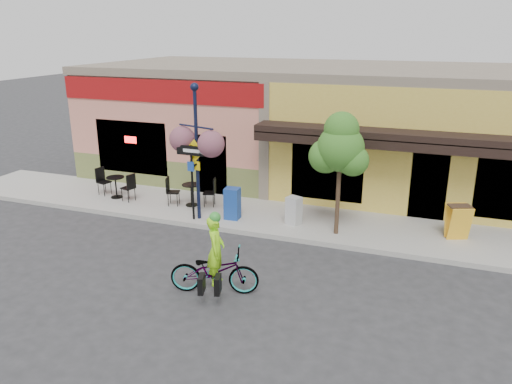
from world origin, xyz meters
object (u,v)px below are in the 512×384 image
building (321,122)px  street_tree (339,174)px  lamp_post (197,153)px  bicycle (214,271)px  cyclist_rider (216,260)px  newspaper_box_grey (294,211)px  one_way_sign (192,183)px  newspaper_box_blue (232,203)px

building → street_tree: (2.00, -6.26, -0.29)m
lamp_post → bicycle: bearing=-42.8°
building → street_tree: building is taller
building → cyclist_rider: building is taller
bicycle → street_tree: (2.02, 4.11, 1.42)m
lamp_post → cyclist_rider: bearing=-42.3°
lamp_post → newspaper_box_grey: bearing=27.0°
building → lamp_post: 6.93m
cyclist_rider → street_tree: street_tree is taller
cyclist_rider → lamp_post: size_ratio=0.39×
cyclist_rider → building: bearing=-15.2°
building → newspaper_box_grey: bearing=-84.1°
one_way_sign → newspaper_box_grey: one_way_sign is taller
cyclist_rider → street_tree: 4.70m
lamp_post → one_way_sign: lamp_post is taller
newspaper_box_grey → lamp_post: bearing=-149.4°
cyclist_rider → newspaper_box_blue: (-1.35, 4.18, -0.17)m
building → newspaper_box_blue: building is taller
bicycle → newspaper_box_blue: 4.38m
newspaper_box_grey → bicycle: bearing=-78.4°
one_way_sign → street_tree: bearing=6.8°
bicycle → lamp_post: lamp_post is taller
lamp_post → newspaper_box_grey: lamp_post is taller
building → newspaper_box_grey: (0.62, -5.97, -1.67)m
street_tree → newspaper_box_grey: bearing=168.2°
building → newspaper_box_blue: (-1.32, -6.19, -1.60)m
street_tree → one_way_sign: bearing=-174.9°
one_way_sign → street_tree: street_tree is taller
cyclist_rider → one_way_sign: (-2.47, 3.71, 0.52)m
cyclist_rider → street_tree: size_ratio=0.45×
bicycle → one_way_sign: (-2.42, 3.71, 0.80)m
newspaper_box_grey → street_tree: 1.97m
lamp_post → one_way_sign: 0.95m
bicycle → one_way_sign: 4.50m
lamp_post → newspaper_box_blue: size_ratio=4.21×
lamp_post → street_tree: 4.33m
bicycle → newspaper_box_blue: newspaper_box_blue is taller
bicycle → lamp_post: (-2.29, 3.84, 1.72)m
one_way_sign → street_tree: (4.44, 0.40, 0.62)m
newspaper_box_blue → street_tree: street_tree is taller
building → lamp_post: (-2.32, -6.53, 0.01)m
cyclist_rider → street_tree: (1.97, 4.11, 1.14)m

